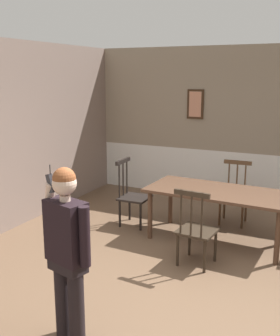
# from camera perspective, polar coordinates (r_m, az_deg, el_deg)

# --- Properties ---
(ground_plane) EXTENTS (8.09, 8.09, 0.00)m
(ground_plane) POSITION_cam_1_polar(r_m,az_deg,el_deg) (4.59, 7.24, -17.48)
(ground_plane) COLOR brown
(room_back_partition) EXTENTS (6.38, 0.17, 2.83)m
(room_back_partition) POSITION_cam_1_polar(r_m,az_deg,el_deg) (7.62, 16.36, 5.22)
(room_back_partition) COLOR gray
(room_back_partition) RESTS_ON ground_plane
(dining_table) EXTENTS (2.01, 1.02, 0.75)m
(dining_table) POSITION_cam_1_polar(r_m,az_deg,el_deg) (5.79, 10.92, -3.86)
(dining_table) COLOR #4C3323
(dining_table) RESTS_ON ground_plane
(chair_near_window) EXTENTS (0.45, 0.45, 0.98)m
(chair_near_window) POSITION_cam_1_polar(r_m,az_deg,el_deg) (6.63, 13.06, -3.59)
(chair_near_window) COLOR #513823
(chair_near_window) RESTS_ON ground_plane
(chair_at_table_head) EXTENTS (0.48, 0.48, 0.99)m
(chair_at_table_head) POSITION_cam_1_polar(r_m,az_deg,el_deg) (5.09, 7.85, -8.50)
(chair_at_table_head) COLOR #2D2319
(chair_at_table_head) RESTS_ON ground_plane
(chair_opposite_corner) EXTENTS (0.45, 0.45, 1.04)m
(chair_opposite_corner) POSITION_cam_1_polar(r_m,az_deg,el_deg) (6.36, -1.07, -3.81)
(chair_opposite_corner) COLOR black
(chair_opposite_corner) RESTS_ON ground_plane
(person_figure) EXTENTS (0.52, 0.29, 1.59)m
(person_figure) POSITION_cam_1_polar(r_m,az_deg,el_deg) (3.58, -10.10, -10.80)
(person_figure) COLOR black
(person_figure) RESTS_ON ground_plane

